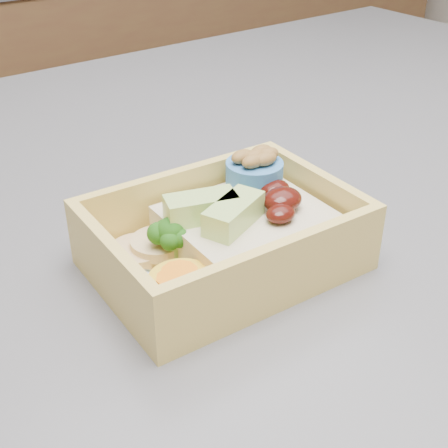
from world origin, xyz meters
TOP-DOWN VIEW (x-y plane):
  - bento_box at (-0.14, -0.22)m, footprint 0.19×0.14m

SIDE VIEW (x-z plane):
  - bento_box at x=-0.14m, z-range 0.91..0.98m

